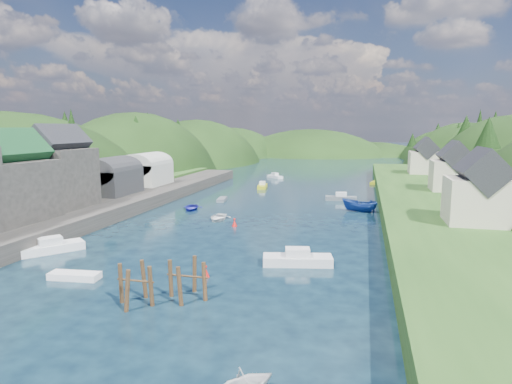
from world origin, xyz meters
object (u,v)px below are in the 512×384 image
(piling_cluster_far, at_px, (188,283))
(channel_buoy_far, at_px, (235,223))
(channel_buoy_near, at_px, (205,272))
(piling_cluster_near, at_px, (136,288))

(piling_cluster_far, height_order, channel_buoy_far, piling_cluster_far)
(piling_cluster_far, relative_size, channel_buoy_near, 3.22)
(piling_cluster_far, bearing_deg, channel_buoy_far, 98.55)
(piling_cluster_far, height_order, channel_buoy_near, piling_cluster_far)
(piling_cluster_near, bearing_deg, channel_buoy_far, 90.81)
(channel_buoy_near, distance_m, channel_buoy_far, 19.32)
(channel_buoy_near, xyz_separation_m, channel_buoy_far, (-3.21, 19.05, 0.00))
(piling_cluster_near, relative_size, channel_buoy_far, 3.32)
(piling_cluster_near, relative_size, channel_buoy_near, 3.32)
(piling_cluster_far, bearing_deg, piling_cluster_near, -148.00)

